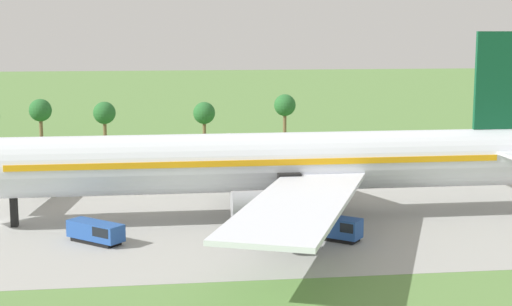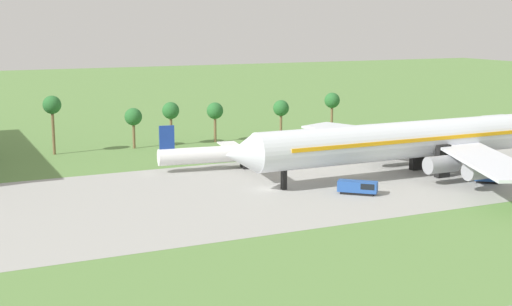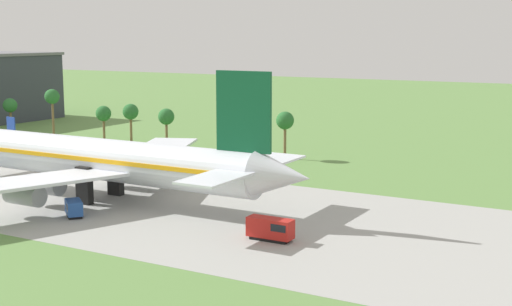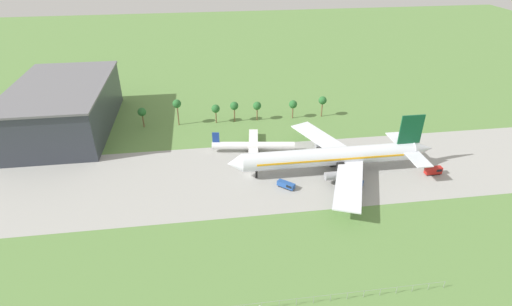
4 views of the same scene
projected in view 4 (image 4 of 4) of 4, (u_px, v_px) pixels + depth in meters
ground_plane at (249, 176)px, 137.87m from camera, size 600.00×600.00×0.00m
taxiway_strip at (249, 176)px, 137.86m from camera, size 320.00×44.00×0.02m
jet_airliner at (334, 156)px, 137.23m from camera, size 72.94×60.39×20.00m
regional_aircraft at (253, 146)px, 150.94m from camera, size 31.30×28.29×8.31m
baggage_tug at (287, 185)px, 131.01m from camera, size 5.77×5.47×2.04m
fuel_truck at (357, 183)px, 131.80m from camera, size 4.32×4.03×2.28m
catering_van at (434, 171)px, 138.04m from camera, size 5.77×2.08×2.77m
perimeter_fence at (279, 303)px, 89.92m from camera, size 80.10×0.10×2.10m
terminal_building at (63, 108)px, 164.65m from camera, size 36.72×61.20×19.55m
palm_tree_row at (235, 106)px, 172.26m from camera, size 81.95×3.60×11.67m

